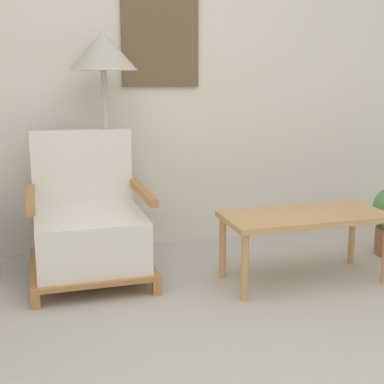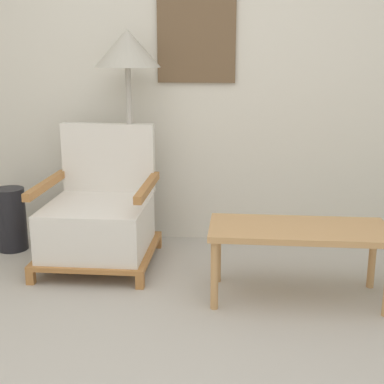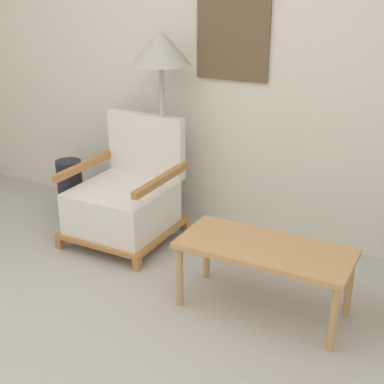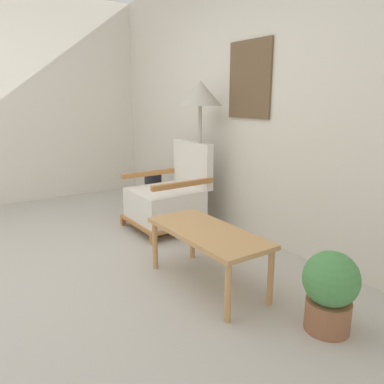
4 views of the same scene
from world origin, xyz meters
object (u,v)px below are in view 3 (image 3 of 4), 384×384
Objects in this scene: vase at (70,186)px; floor_lamp at (161,59)px; armchair at (126,200)px; coffee_table at (265,254)px.

floor_lamp is at bearing 6.43° from vase.
vase is (-0.87, -0.10, -1.12)m from floor_lamp.
coffee_table is at bearing -18.52° from armchair.
vase is (-0.71, 0.19, -0.09)m from armchair.
floor_lamp is 3.39× the size of vase.
armchair is 0.74m from vase.
coffee_table is at bearing -32.87° from floor_lamp.
vase is at bearing 162.61° from coffee_table.
vase is (-1.99, 0.62, -0.15)m from coffee_table.
armchair is 2.00× the size of vase.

